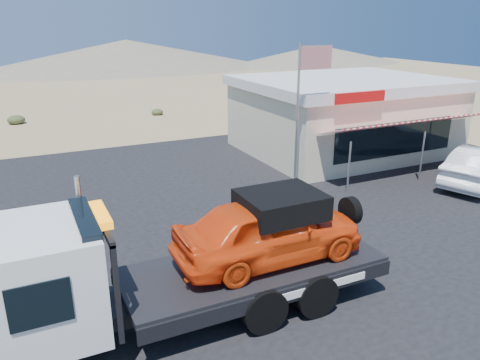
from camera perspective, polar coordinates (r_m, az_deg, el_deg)
The scene contains 5 objects.
ground at distance 14.01m, azimuth -0.04°, elevation -10.06°, with size 120.00×120.00×0.00m, color #9F845A.
asphalt_lot at distance 17.23m, azimuth 1.63°, elevation -4.27°, with size 32.00×24.00×0.02m, color black.
tow_truck at distance 10.89m, azimuth -6.57°, elevation -9.26°, with size 9.28×2.75×3.10m.
jerky_store at distance 25.96m, azimuth 12.47°, elevation 7.82°, with size 10.40×9.97×3.90m.
flagpole at distance 18.87m, azimuth 7.66°, elevation 9.52°, with size 1.55×0.10×6.00m.
Camera 1 is at (-5.32, -11.05, 6.79)m, focal length 35.00 mm.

